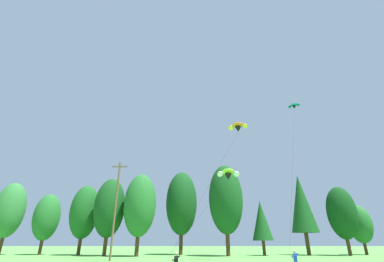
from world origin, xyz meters
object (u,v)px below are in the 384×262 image
(kite_flyer_mid, at_px, (294,260))
(parafoil_kite_mid_teal, at_px, (293,106))
(parafoil_kite_far_lime_white, at_px, (227,174))
(parafoil_kite_high_orange, at_px, (237,127))
(utility_pole, at_px, (115,206))

(kite_flyer_mid, bearing_deg, parafoil_kite_mid_teal, 61.52)
(parafoil_kite_far_lime_white, bearing_deg, parafoil_kite_mid_teal, 13.75)
(parafoil_kite_high_orange, distance_m, parafoil_kite_mid_teal, 20.19)
(parafoil_kite_high_orange, bearing_deg, utility_pole, 151.96)
(utility_pole, bearing_deg, parafoil_kite_mid_teal, 9.09)
(parafoil_kite_far_lime_white, bearing_deg, utility_pole, -174.80)
(utility_pole, bearing_deg, parafoil_kite_high_orange, -28.04)
(utility_pole, relative_size, kite_flyer_mid, 7.44)
(kite_flyer_mid, distance_m, parafoil_kite_mid_teal, 30.77)
(kite_flyer_mid, xyz_separation_m, parafoil_kite_high_orange, (-2.73, 5.24, 13.51))
(parafoil_kite_high_orange, xyz_separation_m, parafoil_kite_mid_teal, (12.48, 12.73, 9.48))
(kite_flyer_mid, bearing_deg, utility_pole, 143.48)
(parafoil_kite_mid_teal, bearing_deg, parafoil_kite_high_orange, -134.44)
(utility_pole, distance_m, parafoil_kite_far_lime_white, 16.18)
(utility_pole, bearing_deg, kite_flyer_mid, -36.52)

